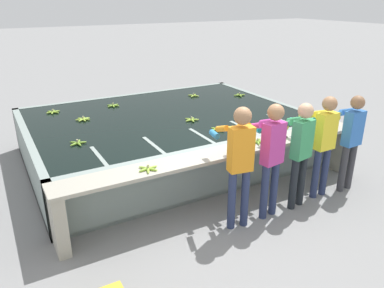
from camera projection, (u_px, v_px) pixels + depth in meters
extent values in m
plane|color=gray|center=(233.00, 208.00, 5.70)|extent=(80.00, 80.00, 0.00)
cube|color=gray|center=(167.00, 154.00, 7.60)|extent=(5.16, 3.80, 0.06)
cube|color=gray|center=(216.00, 170.00, 5.95)|extent=(5.16, 0.12, 0.87)
cube|color=gray|center=(133.00, 112.00, 8.94)|extent=(5.16, 0.12, 0.87)
cube|color=gray|center=(31.00, 160.00, 6.30)|extent=(0.12, 3.80, 0.87)
cube|color=gray|center=(265.00, 117.00, 8.59)|extent=(0.12, 3.80, 0.87)
cube|color=black|center=(166.00, 134.00, 7.44)|extent=(4.92, 3.56, 0.81)
cube|color=gray|center=(101.00, 183.00, 5.55)|extent=(0.06, 0.80, 0.87)
cube|color=gray|center=(155.00, 170.00, 5.94)|extent=(0.06, 0.80, 0.87)
cube|color=gray|center=(201.00, 160.00, 6.33)|extent=(0.06, 0.80, 0.87)
cube|color=gray|center=(242.00, 150.00, 6.72)|extent=(0.06, 0.80, 0.87)
cube|color=gray|center=(279.00, 142.00, 7.11)|extent=(0.06, 0.80, 0.87)
cube|color=#A8A393|center=(227.00, 152.00, 5.57)|extent=(5.16, 0.45, 0.05)
cube|color=#A8A393|center=(59.00, 223.00, 4.60)|extent=(0.16, 0.41, 0.82)
cube|color=#A8A393|center=(338.00, 149.00, 6.86)|extent=(0.16, 0.41, 0.82)
cylinder|color=navy|center=(232.00, 200.00, 5.08)|extent=(0.11, 0.11, 0.86)
cylinder|color=navy|center=(245.00, 198.00, 5.14)|extent=(0.11, 0.11, 0.86)
cube|color=orange|center=(241.00, 149.00, 4.84)|extent=(0.34, 0.22, 0.61)
sphere|color=#9E704C|center=(243.00, 116.00, 4.68)|extent=(0.23, 0.23, 0.23)
cylinder|color=orange|center=(222.00, 129.00, 4.93)|extent=(0.13, 0.32, 0.18)
cylinder|color=teal|center=(214.00, 134.00, 5.21)|extent=(0.12, 0.21, 0.08)
cylinder|color=orange|center=(244.00, 126.00, 5.03)|extent=(0.13, 0.32, 0.18)
cylinder|color=teal|center=(235.00, 132.00, 5.31)|extent=(0.12, 0.21, 0.08)
cylinder|color=navy|center=(264.00, 192.00, 5.31)|extent=(0.11, 0.11, 0.84)
cylinder|color=navy|center=(274.00, 188.00, 5.43)|extent=(0.11, 0.11, 0.84)
cube|color=#BC388E|center=(273.00, 143.00, 5.11)|extent=(0.34, 0.21, 0.60)
sphere|color=#9E704C|center=(276.00, 112.00, 4.94)|extent=(0.23, 0.23, 0.23)
cylinder|color=#BC388E|center=(253.00, 126.00, 5.12)|extent=(0.12, 0.32, 0.18)
cylinder|color=#1EA3AD|center=(239.00, 133.00, 5.37)|extent=(0.11, 0.21, 0.08)
cylinder|color=#BC388E|center=(268.00, 122.00, 5.30)|extent=(0.12, 0.32, 0.18)
cylinder|color=#1EA3AD|center=(255.00, 128.00, 5.55)|extent=(0.11, 0.21, 0.08)
cylinder|color=#1E2328|center=(293.00, 184.00, 5.57)|extent=(0.11, 0.11, 0.81)
cylinder|color=#1E2328|center=(302.00, 180.00, 5.69)|extent=(0.11, 0.11, 0.81)
cube|color=#38995B|center=(302.00, 139.00, 5.37)|extent=(0.34, 0.22, 0.57)
sphere|color=tan|center=(306.00, 111.00, 5.22)|extent=(0.22, 0.22, 0.22)
cylinder|color=#38995B|center=(283.00, 124.00, 5.39)|extent=(0.13, 0.32, 0.18)
cylinder|color=gold|center=(268.00, 130.00, 5.63)|extent=(0.12, 0.21, 0.08)
cylinder|color=#38995B|center=(296.00, 120.00, 5.57)|extent=(0.13, 0.32, 0.18)
cylinder|color=gold|center=(282.00, 126.00, 5.81)|extent=(0.12, 0.21, 0.08)
cylinder|color=navy|center=(316.00, 174.00, 5.88)|extent=(0.11, 0.11, 0.82)
cylinder|color=navy|center=(325.00, 171.00, 5.98)|extent=(0.11, 0.11, 0.82)
cube|color=yellow|center=(326.00, 131.00, 5.68)|extent=(0.32, 0.17, 0.58)
sphere|color=#9E704C|center=(330.00, 104.00, 5.52)|extent=(0.22, 0.22, 0.22)
cylinder|color=yellow|center=(308.00, 116.00, 5.73)|extent=(0.08, 0.31, 0.18)
cylinder|color=#1EA3AD|center=(295.00, 121.00, 5.99)|extent=(0.09, 0.20, 0.08)
cylinder|color=yellow|center=(322.00, 113.00, 5.88)|extent=(0.08, 0.31, 0.18)
cylinder|color=#1EA3AD|center=(309.00, 118.00, 6.14)|extent=(0.09, 0.20, 0.08)
cylinder|color=#38383D|center=(343.00, 169.00, 6.09)|extent=(0.11, 0.11, 0.79)
cylinder|color=#38383D|center=(351.00, 166.00, 6.19)|extent=(0.11, 0.11, 0.79)
cube|color=blue|center=(353.00, 128.00, 5.89)|extent=(0.33, 0.18, 0.56)
sphere|color=#896042|center=(358.00, 102.00, 5.73)|extent=(0.22, 0.22, 0.22)
cylinder|color=blue|center=(335.00, 114.00, 5.93)|extent=(0.09, 0.31, 0.18)
cylinder|color=gold|center=(321.00, 120.00, 6.19)|extent=(0.09, 0.20, 0.08)
cylinder|color=blue|center=(348.00, 111.00, 6.09)|extent=(0.09, 0.31, 0.18)
cylinder|color=gold|center=(334.00, 117.00, 6.35)|extent=(0.09, 0.20, 0.08)
ellipsoid|color=#75A333|center=(115.00, 105.00, 7.86)|extent=(0.17, 0.09, 0.04)
ellipsoid|color=#75A333|center=(113.00, 105.00, 7.87)|extent=(0.07, 0.17, 0.04)
ellipsoid|color=#75A333|center=(111.00, 105.00, 7.83)|extent=(0.15, 0.14, 0.04)
ellipsoid|color=#75A333|center=(111.00, 106.00, 7.78)|extent=(0.17, 0.09, 0.04)
ellipsoid|color=#75A333|center=(113.00, 106.00, 7.77)|extent=(0.07, 0.17, 0.04)
ellipsoid|color=#75A333|center=(116.00, 106.00, 7.81)|extent=(0.15, 0.14, 0.04)
cylinder|color=tan|center=(113.00, 104.00, 7.81)|extent=(0.03, 0.03, 0.04)
ellipsoid|color=#9EC642|center=(193.00, 96.00, 8.55)|extent=(0.16, 0.13, 0.04)
ellipsoid|color=#9EC642|center=(196.00, 96.00, 8.58)|extent=(0.13, 0.16, 0.04)
ellipsoid|color=#9EC642|center=(194.00, 95.00, 8.65)|extent=(0.16, 0.13, 0.04)
ellipsoid|color=#9EC642|center=(191.00, 95.00, 8.62)|extent=(0.13, 0.16, 0.04)
cylinder|color=tan|center=(194.00, 94.00, 8.59)|extent=(0.03, 0.03, 0.04)
ellipsoid|color=#75A333|center=(79.00, 144.00, 5.77)|extent=(0.06, 0.17, 0.04)
ellipsoid|color=#75A333|center=(81.00, 143.00, 5.83)|extent=(0.17, 0.07, 0.04)
ellipsoid|color=#75A333|center=(78.00, 142.00, 5.86)|extent=(0.11, 0.17, 0.04)
ellipsoid|color=#75A333|center=(74.00, 143.00, 5.83)|extent=(0.14, 0.15, 0.04)
ellipsoid|color=#75A333|center=(75.00, 144.00, 5.77)|extent=(0.17, 0.11, 0.04)
cylinder|color=tan|center=(77.00, 141.00, 5.80)|extent=(0.03, 0.03, 0.04)
ellipsoid|color=#7FAD33|center=(238.00, 95.00, 8.70)|extent=(0.08, 0.17, 0.04)
ellipsoid|color=#7FAD33|center=(237.00, 95.00, 8.63)|extent=(0.17, 0.08, 0.04)
ellipsoid|color=#7FAD33|center=(240.00, 96.00, 8.60)|extent=(0.08, 0.17, 0.04)
ellipsoid|color=#7FAD33|center=(242.00, 95.00, 8.66)|extent=(0.17, 0.08, 0.04)
cylinder|color=tan|center=(239.00, 94.00, 8.63)|extent=(0.03, 0.03, 0.04)
ellipsoid|color=#93BC3D|center=(189.00, 120.00, 6.88)|extent=(0.17, 0.06, 0.04)
ellipsoid|color=#93BC3D|center=(193.00, 121.00, 6.87)|extent=(0.06, 0.17, 0.04)
ellipsoid|color=#93BC3D|center=(194.00, 120.00, 6.92)|extent=(0.17, 0.11, 0.04)
ellipsoid|color=#93BC3D|center=(192.00, 119.00, 6.96)|extent=(0.14, 0.15, 0.04)
ellipsoid|color=#93BC3D|center=(189.00, 119.00, 6.94)|extent=(0.11, 0.17, 0.04)
cylinder|color=tan|center=(191.00, 118.00, 6.90)|extent=(0.03, 0.03, 0.04)
ellipsoid|color=#9EC642|center=(81.00, 119.00, 6.97)|extent=(0.11, 0.17, 0.04)
ellipsoid|color=#9EC642|center=(80.00, 120.00, 6.92)|extent=(0.17, 0.06, 0.04)
ellipsoid|color=#9EC642|center=(81.00, 120.00, 6.89)|extent=(0.15, 0.14, 0.04)
ellipsoid|color=#9EC642|center=(84.00, 120.00, 6.90)|extent=(0.05, 0.17, 0.04)
ellipsoid|color=#9EC642|center=(86.00, 119.00, 6.94)|extent=(0.16, 0.13, 0.04)
ellipsoid|color=#9EC642|center=(86.00, 119.00, 6.98)|extent=(0.17, 0.08, 0.04)
ellipsoid|color=#9EC642|center=(84.00, 118.00, 6.99)|extent=(0.10, 0.17, 0.04)
cylinder|color=tan|center=(83.00, 117.00, 6.93)|extent=(0.03, 0.03, 0.04)
ellipsoid|color=#8CB738|center=(51.00, 112.00, 7.40)|extent=(0.14, 0.15, 0.04)
ellipsoid|color=#8CB738|center=(50.00, 112.00, 7.35)|extent=(0.17, 0.06, 0.04)
ellipsoid|color=#8CB738|center=(52.00, 113.00, 7.33)|extent=(0.09, 0.17, 0.04)
ellipsoid|color=#8CB738|center=(55.00, 112.00, 7.36)|extent=(0.14, 0.15, 0.04)
ellipsoid|color=#8CB738|center=(56.00, 111.00, 7.41)|extent=(0.17, 0.06, 0.04)
ellipsoid|color=#8CB738|center=(53.00, 111.00, 7.43)|extent=(0.09, 0.17, 0.04)
cylinder|color=tan|center=(53.00, 110.00, 7.37)|extent=(0.03, 0.03, 0.04)
ellipsoid|color=#7FAD33|center=(220.00, 130.00, 6.38)|extent=(0.10, 0.17, 0.04)
ellipsoid|color=#7FAD33|center=(221.00, 129.00, 6.43)|extent=(0.17, 0.06, 0.04)
ellipsoid|color=#7FAD33|center=(218.00, 128.00, 6.46)|extent=(0.13, 0.16, 0.04)
ellipsoid|color=#7FAD33|center=(215.00, 129.00, 6.44)|extent=(0.10, 0.17, 0.04)
ellipsoid|color=#7FAD33|center=(215.00, 130.00, 6.39)|extent=(0.17, 0.06, 0.04)
ellipsoid|color=#7FAD33|center=(218.00, 130.00, 6.36)|extent=(0.13, 0.16, 0.04)
cylinder|color=tan|center=(218.00, 127.00, 6.40)|extent=(0.03, 0.03, 0.04)
ellipsoid|color=#93BC3D|center=(145.00, 170.00, 4.90)|extent=(0.17, 0.06, 0.04)
ellipsoid|color=#93BC3D|center=(148.00, 170.00, 4.88)|extent=(0.10, 0.17, 0.04)
ellipsoid|color=#93BC3D|center=(152.00, 169.00, 4.91)|extent=(0.13, 0.16, 0.04)
ellipsoid|color=#93BC3D|center=(152.00, 168.00, 4.96)|extent=(0.17, 0.06, 0.04)
ellipsoid|color=#93BC3D|center=(148.00, 167.00, 4.98)|extent=(0.10, 0.17, 0.04)
ellipsoid|color=#93BC3D|center=(144.00, 168.00, 4.95)|extent=(0.13, 0.16, 0.04)
cylinder|color=tan|center=(148.00, 166.00, 4.92)|extent=(0.03, 0.03, 0.04)
ellipsoid|color=#75A333|center=(256.00, 140.00, 5.90)|extent=(0.05, 0.17, 0.04)
ellipsoid|color=#75A333|center=(254.00, 141.00, 5.87)|extent=(0.15, 0.14, 0.04)
ellipsoid|color=#75A333|center=(255.00, 142.00, 5.83)|extent=(0.17, 0.06, 0.04)
ellipsoid|color=#75A333|center=(258.00, 143.00, 5.81)|extent=(0.11, 0.17, 0.04)
ellipsoid|color=#75A333|center=(261.00, 142.00, 5.83)|extent=(0.10, 0.17, 0.04)
ellipsoid|color=#75A333|center=(261.00, 141.00, 5.87)|extent=(0.17, 0.08, 0.04)
ellipsoid|color=#75A333|center=(259.00, 140.00, 5.90)|extent=(0.16, 0.13, 0.04)
cylinder|color=tan|center=(258.00, 139.00, 5.84)|extent=(0.03, 0.03, 0.04)
cube|color=silver|center=(295.00, 136.00, 6.13)|extent=(0.20, 0.07, 0.00)
cube|color=black|center=(284.00, 137.00, 6.07)|extent=(0.10, 0.04, 0.02)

